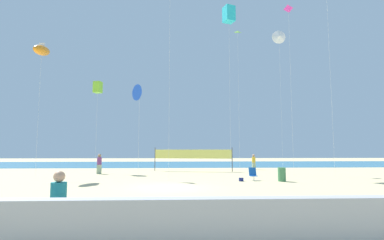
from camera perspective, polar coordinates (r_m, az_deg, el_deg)
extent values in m
plane|color=#D1BC89|center=(17.63, -4.49, -12.69)|extent=(120.00, 120.00, 0.00)
cube|color=teal|center=(45.94, -3.50, -8.37)|extent=(120.00, 20.00, 0.01)
cube|color=#A8A8AD|center=(6.95, -7.06, -19.00)|extent=(28.00, 0.44, 1.09)
cube|color=#2D2D33|center=(8.27, -24.27, -17.61)|extent=(0.36, 0.21, 0.75)
cylinder|color=#19727A|center=(8.15, -24.07, -12.92)|extent=(0.38, 0.38, 0.62)
sphere|color=tan|center=(8.10, -23.94, -9.79)|extent=(0.28, 0.28, 0.28)
cube|color=white|center=(8.15, -20.55, -19.09)|extent=(0.20, 0.12, 0.43)
cylinder|color=olive|center=(8.06, -20.45, -16.39)|extent=(0.21, 0.21, 0.35)
sphere|color=#997051|center=(8.02, -20.38, -14.60)|extent=(0.16, 0.16, 0.16)
cube|color=#99B28C|center=(33.93, 11.68, -8.57)|extent=(0.36, 0.22, 0.76)
cylinder|color=gold|center=(33.90, 11.66, -7.40)|extent=(0.38, 0.38, 0.63)
sphere|color=tan|center=(33.89, 11.64, -6.63)|extent=(0.28, 0.28, 0.28)
cube|color=#99B28C|center=(28.54, -17.26, -8.95)|extent=(0.39, 0.23, 0.81)
cylinder|color=#7A3872|center=(28.51, -17.22, -7.46)|extent=(0.41, 0.41, 0.67)
sphere|color=#997051|center=(28.50, -17.19, -6.48)|extent=(0.30, 0.30, 0.30)
cube|color=#1959B2|center=(21.84, 11.63, -10.39)|extent=(0.52, 0.48, 0.03)
cube|color=#1959B2|center=(22.10, 11.43, -9.61)|extent=(0.52, 0.23, 0.57)
cylinder|color=silver|center=(21.71, 11.74, -10.84)|extent=(0.03, 0.03, 0.32)
cylinder|color=silver|center=(21.99, 11.55, -10.78)|extent=(0.03, 0.03, 0.32)
cylinder|color=#3F7F4C|center=(21.74, 16.72, -9.89)|extent=(0.53, 0.53, 0.94)
cylinder|color=#4C4C51|center=(31.48, -7.06, -7.39)|extent=(0.08, 0.08, 2.40)
cylinder|color=#4C4C51|center=(30.03, 7.65, -7.46)|extent=(0.08, 0.08, 2.40)
cube|color=#EAE566|center=(30.49, 0.12, -6.49)|extent=(7.72, 1.88, 0.90)
cube|color=navy|center=(21.23, 9.33, -11.11)|extent=(0.30, 0.15, 0.24)
cylinder|color=silver|center=(28.29, 7.21, 5.35)|extent=(0.01, 0.01, 15.10)
cube|color=#26BFCC|center=(30.64, 7.03, 19.34)|extent=(1.22, 1.22, 1.51)
cylinder|color=silver|center=(23.95, -10.11, -2.76)|extent=(0.01, 0.01, 6.68)
cone|color=blue|center=(24.34, -9.97, 5.12)|extent=(1.24, 1.29, 1.30)
cylinder|color=silver|center=(31.86, 8.89, 3.77)|extent=(0.01, 0.01, 14.71)
pyramid|color=#8CD833|center=(33.85, 8.70, 16.28)|extent=(0.68, 0.69, 0.36)
cylinder|color=silver|center=(31.50, -17.73, -1.62)|extent=(0.01, 0.01, 8.49)
cube|color=#8CD833|center=(32.07, -17.50, 5.97)|extent=(0.88, 0.88, 1.15)
cylinder|color=silver|center=(27.53, 18.33, 5.47)|extent=(0.01, 0.01, 14.69)
pyramid|color=#D833A5|center=(29.86, 17.88, 19.55)|extent=(0.80, 0.80, 0.44)
cylinder|color=silver|center=(27.95, -27.19, 1.35)|extent=(0.01, 0.01, 10.55)
ellipsoid|color=orange|center=(29.02, -26.71, 11.75)|extent=(0.94, 2.56, 1.29)
cube|color=white|center=(29.13, -26.68, 12.43)|extent=(0.48, 0.06, 0.60)
cylinder|color=silver|center=(23.36, -4.32, 9.63)|extent=(0.01, 0.01, 16.64)
cylinder|color=silver|center=(36.59, 16.58, 3.47)|extent=(0.01, 0.01, 15.66)
cone|color=white|center=(38.59, 16.24, 15.03)|extent=(1.65, 0.60, 1.62)
cylinder|color=silver|center=(28.27, 24.82, 8.22)|extent=(0.01, 0.01, 17.38)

